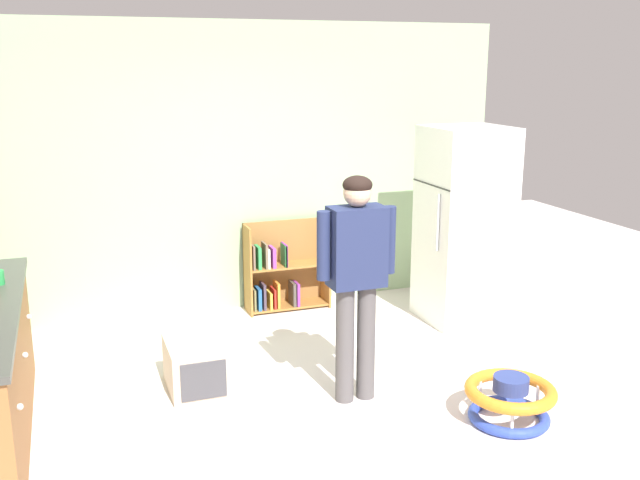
{
  "coord_description": "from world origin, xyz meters",
  "views": [
    {
      "loc": [
        -1.56,
        -4.2,
        2.34
      ],
      "look_at": [
        0.14,
        0.54,
        1.08
      ],
      "focal_mm": 40.21,
      "sensor_mm": 36.0,
      "label": 1
    }
  ],
  "objects_px": {
    "refrigerator": "(464,225)",
    "bookshelf": "(281,272)",
    "standing_person": "(356,269)",
    "pet_carrier": "(197,365)",
    "baby_walker": "(510,399)"
  },
  "relations": [
    {
      "from": "refrigerator",
      "to": "baby_walker",
      "type": "distance_m",
      "value": 2.11
    },
    {
      "from": "baby_walker",
      "to": "pet_carrier",
      "type": "xyz_separation_m",
      "value": [
        -1.87,
        1.2,
        0.02
      ]
    },
    {
      "from": "standing_person",
      "to": "pet_carrier",
      "type": "bearing_deg",
      "value": 152.3
    },
    {
      "from": "standing_person",
      "to": "pet_carrier",
      "type": "height_order",
      "value": "standing_person"
    },
    {
      "from": "refrigerator",
      "to": "pet_carrier",
      "type": "distance_m",
      "value": 2.75
    },
    {
      "from": "refrigerator",
      "to": "bookshelf",
      "type": "distance_m",
      "value": 1.78
    },
    {
      "from": "refrigerator",
      "to": "bookshelf",
      "type": "relative_size",
      "value": 2.09
    },
    {
      "from": "standing_person",
      "to": "baby_walker",
      "type": "distance_m",
      "value": 1.33
    },
    {
      "from": "refrigerator",
      "to": "pet_carrier",
      "type": "xyz_separation_m",
      "value": [
        -2.58,
        -0.65,
        -0.71
      ]
    },
    {
      "from": "baby_walker",
      "to": "pet_carrier",
      "type": "relative_size",
      "value": 1.09
    },
    {
      "from": "bookshelf",
      "to": "standing_person",
      "type": "distance_m",
      "value": 2.11
    },
    {
      "from": "bookshelf",
      "to": "standing_person",
      "type": "xyz_separation_m",
      "value": [
        -0.07,
        -2.02,
        0.6
      ]
    },
    {
      "from": "baby_walker",
      "to": "standing_person",
      "type": "bearing_deg",
      "value": 141.86
    },
    {
      "from": "standing_person",
      "to": "baby_walker",
      "type": "xyz_separation_m",
      "value": [
        0.84,
        -0.66,
        -0.8
      ]
    },
    {
      "from": "refrigerator",
      "to": "standing_person",
      "type": "relative_size",
      "value": 1.11
    }
  ]
}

